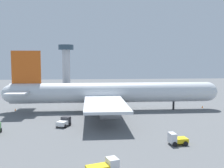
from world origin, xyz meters
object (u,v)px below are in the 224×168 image
(baggage_tug, at_px, (176,139))
(safety_cone_nose, at_px, (202,107))
(catering_truck, at_px, (104,167))
(control_tower, at_px, (66,60))
(cargo_airplane, at_px, (111,93))
(cargo_loader, at_px, (64,122))
(safety_cone_tail, at_px, (15,109))

(baggage_tug, xyz_separation_m, safety_cone_nose, (23.20, 39.87, -0.75))
(catering_truck, height_order, control_tower, control_tower)
(cargo_airplane, bearing_deg, safety_cone_nose, 4.03)
(cargo_airplane, relative_size, cargo_loader, 15.70)
(safety_cone_nose, bearing_deg, catering_truck, -126.40)
(catering_truck, bearing_deg, baggage_tug, 39.31)
(cargo_airplane, distance_m, baggage_tug, 39.25)
(baggage_tug, bearing_deg, control_tower, 103.41)
(catering_truck, xyz_separation_m, safety_cone_tail, (-27.85, 53.30, -0.81))
(cargo_loader, relative_size, safety_cone_nose, 5.81)
(catering_truck, bearing_deg, cargo_airplane, 84.11)
(safety_cone_nose, xyz_separation_m, control_tower, (-58.39, 107.70, 17.05))
(cargo_airplane, bearing_deg, cargo_loader, -124.78)
(cargo_loader, bearing_deg, safety_cone_nose, 25.42)
(catering_truck, height_order, safety_cone_nose, catering_truck)
(cargo_airplane, distance_m, safety_cone_tail, 33.68)
(cargo_airplane, distance_m, safety_cone_nose, 34.22)
(cargo_airplane, bearing_deg, safety_cone_tail, 174.81)
(catering_truck, bearing_deg, safety_cone_tail, 117.59)
(baggage_tug, height_order, catering_truck, baggage_tug)
(cargo_airplane, xyz_separation_m, cargo_loader, (-14.12, -20.33, -5.00))
(cargo_loader, distance_m, safety_cone_tail, 30.05)
(baggage_tug, relative_size, catering_truck, 0.75)
(cargo_airplane, relative_size, catering_truck, 14.02)
(baggage_tug, distance_m, control_tower, 152.58)
(baggage_tug, bearing_deg, cargo_airplane, 105.56)
(cargo_airplane, relative_size, safety_cone_tail, 106.99)
(control_tower, bearing_deg, catering_truck, -83.05)
(cargo_airplane, xyz_separation_m, safety_cone_tail, (-33.04, 3.00, -5.81))
(safety_cone_nose, xyz_separation_m, safety_cone_tail, (-66.69, 0.63, -0.06))
(safety_cone_tail, bearing_deg, cargo_airplane, -5.19)
(cargo_loader, height_order, catering_truck, catering_truck)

